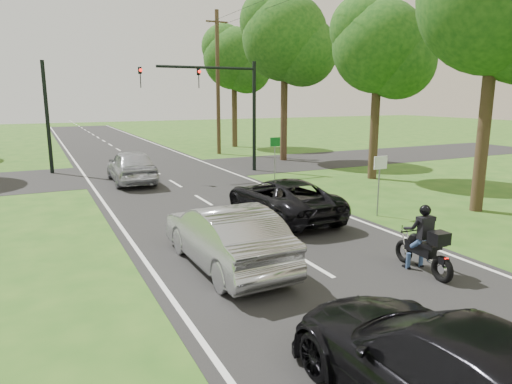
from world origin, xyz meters
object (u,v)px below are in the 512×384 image
silver_suv (131,166)px  traffic_signal (223,96)px  dark_car_behind (454,376)px  sign_green (275,148)px  dark_suv (282,198)px  silver_sedan (226,236)px  utility_pole_far (218,83)px  sign_white (380,171)px  motorcycle_rider (425,246)px

silver_suv → traffic_signal: traffic_signal is taller
dark_car_behind → sign_green: size_ratio=2.46×
traffic_signal → sign_green: traffic_signal is taller
dark_suv → silver_sedan: silver_sedan is taller
silver_suv → utility_pole_far: size_ratio=0.48×
dark_suv → traffic_signal: bearing=-101.9°
silver_sedan → traffic_signal: (5.30, 13.18, 3.34)m
dark_suv → dark_car_behind: (-3.11, -9.86, 0.06)m
sign_green → sign_white: bearing=-91.4°
sign_white → sign_green: 8.00m
utility_pole_far → silver_sedan: bearing=-111.1°
dark_suv → dark_car_behind: 10.34m
motorcycle_rider → dark_car_behind: (-3.74, -4.06, 0.11)m
motorcycle_rider → sign_white: (2.57, 4.61, 0.94)m
traffic_signal → utility_pole_far: utility_pole_far is taller
silver_suv → sign_green: size_ratio=2.24×
utility_pole_far → sign_white: (-1.50, -19.02, -3.49)m
motorcycle_rider → silver_sedan: 4.77m
silver_sedan → dark_car_behind: (0.35, -6.51, -0.02)m
silver_sedan → sign_white: 7.05m
dark_car_behind → utility_pole_far: bearing=-105.6°
traffic_signal → sign_green: bearing=-62.6°
silver_sedan → sign_white: (6.66, 2.17, 0.80)m
silver_sedan → silver_suv: silver_suv is taller
motorcycle_rider → silver_suv: bearing=109.9°
silver_sedan → traffic_signal: traffic_signal is taller
sign_green → utility_pole_far: bearing=83.3°
motorcycle_rider → dark_car_behind: motorcycle_rider is taller
utility_pole_far → sign_white: size_ratio=4.71×
dark_suv → sign_green: 7.67m
motorcycle_rider → sign_white: bearing=65.9°
utility_pole_far → sign_green: (-1.30, -11.02, -3.49)m
traffic_signal → dark_suv: bearing=-100.6°
traffic_signal → sign_white: size_ratio=3.00×
motorcycle_rider → sign_green: bearing=82.6°
dark_suv → sign_green: sign_green is taller
utility_pole_far → sign_white: bearing=-94.5°
dark_car_behind → utility_pole_far: utility_pole_far is taller
dark_car_behind → sign_green: 17.92m
dark_suv → silver_sedan: size_ratio=1.06×
dark_suv → utility_pole_far: 18.95m
dark_car_behind → sign_green: (6.51, 16.67, 0.83)m
silver_sedan → sign_green: sign_green is taller
silver_sedan → dark_car_behind: silver_sedan is taller
sign_white → traffic_signal: bearing=97.0°
silver_suv → silver_sedan: bearing=90.8°
motorcycle_rider → silver_suv: (-3.95, 14.83, 0.17)m
silver_sedan → silver_suv: 12.38m
dark_suv → silver_suv: size_ratio=1.05×
dark_car_behind → sign_green: bearing=-111.2°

